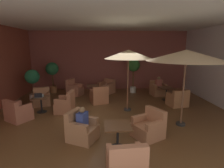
{
  "coord_description": "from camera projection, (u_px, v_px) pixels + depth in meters",
  "views": [
    {
      "loc": [
        -0.33,
        -7.0,
        2.74
      ],
      "look_at": [
        0.0,
        0.47,
        1.18
      ],
      "focal_mm": 28.63,
      "sensor_mm": 36.0,
      "label": 1
    }
  ],
  "objects": [
    {
      "name": "cafe_table_rear_right",
      "position": [
        93.0,
        88.0,
        9.83
      ],
      "size": [
        0.71,
        0.71,
        0.67
      ],
      "color": "black",
      "rests_on": "ground_plane"
    },
    {
      "name": "armchair_rear_right_south",
      "position": [
        99.0,
        97.0,
        8.82
      ],
      "size": [
        0.98,
        0.97,
        0.86
      ],
      "color": "#B66E48",
      "rests_on": "ground_plane"
    },
    {
      "name": "ground_plane",
      "position": [
        112.0,
        114.0,
        7.42
      ],
      "size": [
        10.11,
        9.32,
        0.02
      ],
      "primitive_type": "cube",
      "color": "brown"
    },
    {
      "name": "patron_by_window",
      "position": [
        159.0,
        83.0,
        10.14
      ],
      "size": [
        0.35,
        0.25,
        0.66
      ],
      "color": "#AA5347",
      "rests_on": "ground_plane"
    },
    {
      "name": "armchair_front_right_east",
      "position": [
        178.0,
        100.0,
        8.37
      ],
      "size": [
        0.94,
        0.88,
        0.81
      ],
      "color": "#B47A4D",
      "rests_on": "ground_plane"
    },
    {
      "name": "open_laptop",
      "position": [
        39.0,
        96.0,
        7.43
      ],
      "size": [
        0.33,
        0.25,
        0.2
      ],
      "color": "#9EA0A5",
      "rests_on": "cafe_table_front_left"
    },
    {
      "name": "cafe_table_mid_center",
      "position": [
        118.0,
        130.0,
        4.84
      ],
      "size": [
        0.75,
        0.75,
        0.67
      ],
      "color": "black",
      "rests_on": "ground_plane"
    },
    {
      "name": "cafe_table_front_right",
      "position": [
        166.0,
        91.0,
        9.27
      ],
      "size": [
        0.76,
        0.76,
        0.67
      ],
      "color": "black",
      "rests_on": "ground_plane"
    },
    {
      "name": "potted_tree_mid_right",
      "position": [
        32.0,
        79.0,
        9.19
      ],
      "size": [
        0.73,
        0.73,
        1.6
      ],
      "color": "silver",
      "rests_on": "ground_plane"
    },
    {
      "name": "iced_drink_cup",
      "position": [
        43.0,
        95.0,
        7.55
      ],
      "size": [
        0.08,
        0.08,
        0.11
      ],
      "primitive_type": "cylinder",
      "color": "white",
      "rests_on": "cafe_table_front_left"
    },
    {
      "name": "patio_umbrella_center_beige",
      "position": [
        186.0,
        56.0,
        5.88
      ],
      "size": [
        2.63,
        2.63,
        2.65
      ],
      "color": "#2D2D2D",
      "rests_on": "ground_plane"
    },
    {
      "name": "cafe_table_front_left",
      "position": [
        41.0,
        101.0,
        7.55
      ],
      "size": [
        0.63,
        0.63,
        0.67
      ],
      "color": "black",
      "rests_on": "ground_plane"
    },
    {
      "name": "potted_tree_mid_left",
      "position": [
        133.0,
        68.0,
        10.6
      ],
      "size": [
        0.76,
        0.76,
        2.06
      ],
      "color": "silver",
      "rests_on": "ground_plane"
    },
    {
      "name": "armchair_mid_center_south",
      "position": [
        81.0,
        130.0,
        5.31
      ],
      "size": [
        1.01,
        0.98,
        0.88
      ],
      "color": "#A7744F",
      "rests_on": "ground_plane"
    },
    {
      "name": "armchair_front_left_south",
      "position": [
        18.0,
        113.0,
        6.71
      ],
      "size": [
        1.07,
        1.05,
        0.83
      ],
      "color": "#B06851",
      "rests_on": "ground_plane"
    },
    {
      "name": "armchair_front_left_east",
      "position": [
        42.0,
        99.0,
        8.55
      ],
      "size": [
        0.93,
        0.91,
        0.81
      ],
      "color": "#AC7651",
      "rests_on": "ground_plane"
    },
    {
      "name": "ceiling_slab",
      "position": [
        113.0,
        19.0,
        6.65
      ],
      "size": [
        10.11,
        9.32,
        0.06
      ],
      "primitive_type": "cube",
      "color": "silver",
      "rests_on": "wall_back_brick"
    },
    {
      "name": "patron_blue_shirt",
      "position": [
        82.0,
        118.0,
        5.22
      ],
      "size": [
        0.35,
        0.4,
        0.61
      ],
      "color": "#374895",
      "rests_on": "ground_plane"
    },
    {
      "name": "armchair_mid_center_north",
      "position": [
        126.0,
        164.0,
        3.76
      ],
      "size": [
        0.84,
        0.78,
        0.87
      ],
      "color": "#B37050",
      "rests_on": "ground_plane"
    },
    {
      "name": "armchair_front_left_north",
      "position": [
        66.0,
        105.0,
        7.53
      ],
      "size": [
        0.79,
        0.8,
        0.92
      ],
      "color": "#AD6C4B",
      "rests_on": "ground_plane"
    },
    {
      "name": "wall_back_brick",
      "position": [
        109.0,
        61.0,
        11.55
      ],
      "size": [
        10.11,
        0.08,
        3.72
      ],
      "primitive_type": "cube",
      "color": "brown",
      "rests_on": "ground_plane"
    },
    {
      "name": "patio_umbrella_tall_red",
      "position": [
        128.0,
        55.0,
        7.36
      ],
      "size": [
        2.01,
        2.01,
        2.62
      ],
      "color": "#2D2D2D",
      "rests_on": "ground_plane"
    },
    {
      "name": "armchair_rear_right_east",
      "position": [
        74.0,
        90.0,
        10.23
      ],
      "size": [
        0.98,
        0.94,
        0.92
      ],
      "color": "#B66E53",
      "rests_on": "ground_plane"
    },
    {
      "name": "armchair_mid_center_east",
      "position": [
        149.0,
        127.0,
        5.48
      ],
      "size": [
        1.07,
        1.06,
        0.87
      ],
      "color": "#B17551",
      "rests_on": "ground_plane"
    },
    {
      "name": "armchair_rear_right_north",
      "position": [
        107.0,
        88.0,
        10.73
      ],
      "size": [
        1.12,
        1.12,
        0.83
      ],
      "color": "#AA6D4E",
      "rests_on": "ground_plane"
    },
    {
      "name": "potted_tree_left_corner",
      "position": [
        52.0,
        71.0,
        10.63
      ],
      "size": [
        0.75,
        0.75,
        1.84
      ],
      "color": "#A66B40",
      "rests_on": "ground_plane"
    },
    {
      "name": "armchair_front_right_north",
      "position": [
        158.0,
        90.0,
        10.26
      ],
      "size": [
        0.88,
        0.88,
        0.83
      ],
      "color": "#A56D49",
      "rests_on": "ground_plane"
    }
  ]
}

